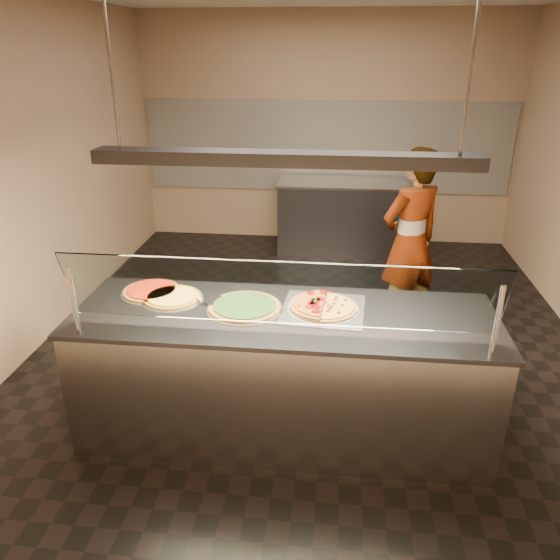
# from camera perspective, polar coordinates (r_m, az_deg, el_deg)

# --- Properties ---
(ground) EXTENTS (5.00, 6.00, 0.02)m
(ground) POSITION_cam_1_polar(r_m,az_deg,el_deg) (5.21, 3.30, -6.29)
(ground) COLOR black
(ground) RESTS_ON ground
(wall_back) EXTENTS (5.00, 0.02, 3.00)m
(wall_back) POSITION_cam_1_polar(r_m,az_deg,el_deg) (7.62, 4.89, 15.23)
(wall_back) COLOR tan
(wall_back) RESTS_ON ground
(wall_front) EXTENTS (5.00, 0.02, 3.00)m
(wall_front) POSITION_cam_1_polar(r_m,az_deg,el_deg) (1.86, -0.96, -11.45)
(wall_front) COLOR tan
(wall_front) RESTS_ON ground
(wall_left) EXTENTS (0.02, 6.00, 3.00)m
(wall_left) POSITION_cam_1_polar(r_m,az_deg,el_deg) (5.38, -24.48, 9.88)
(wall_left) COLOR tan
(wall_left) RESTS_ON ground
(tile_band) EXTENTS (4.90, 0.02, 1.20)m
(tile_band) POSITION_cam_1_polar(r_m,az_deg,el_deg) (7.62, 4.83, 13.71)
(tile_band) COLOR silver
(tile_band) RESTS_ON wall_back
(serving_counter) EXTENTS (2.81, 0.94, 0.93)m
(serving_counter) POSITION_cam_1_polar(r_m,az_deg,el_deg) (3.85, 0.40, -9.67)
(serving_counter) COLOR #B7B7BC
(serving_counter) RESTS_ON ground
(sneeze_guard) EXTENTS (2.57, 0.18, 0.54)m
(sneeze_guard) POSITION_cam_1_polar(r_m,az_deg,el_deg) (3.18, -0.19, -1.51)
(sneeze_guard) COLOR #B7B7BC
(sneeze_guard) RESTS_ON serving_counter
(perforated_tray) EXTENTS (0.58, 0.58, 0.01)m
(perforated_tray) POSITION_cam_1_polar(r_m,az_deg,el_deg) (3.68, 4.52, -2.99)
(perforated_tray) COLOR silver
(perforated_tray) RESTS_ON serving_counter
(half_pizza_pepperoni) EXTENTS (0.26, 0.46, 0.05)m
(half_pizza_pepperoni) POSITION_cam_1_polar(r_m,az_deg,el_deg) (3.67, 2.86, -2.52)
(half_pizza_pepperoni) COLOR brown
(half_pizza_pepperoni) RESTS_ON perforated_tray
(half_pizza_sausage) EXTENTS (0.26, 0.46, 0.04)m
(half_pizza_sausage) POSITION_cam_1_polar(r_m,az_deg,el_deg) (3.67, 6.23, -2.78)
(half_pizza_sausage) COLOR brown
(half_pizza_sausage) RESTS_ON perforated_tray
(pizza_spinach) EXTENTS (0.51, 0.51, 0.03)m
(pizza_spinach) POSITION_cam_1_polar(r_m,az_deg,el_deg) (3.68, -3.71, -2.77)
(pizza_spinach) COLOR silver
(pizza_spinach) RESTS_ON serving_counter
(pizza_cheese) EXTENTS (0.43, 0.43, 0.03)m
(pizza_cheese) POSITION_cam_1_polar(r_m,az_deg,el_deg) (3.89, -11.16, -1.74)
(pizza_cheese) COLOR silver
(pizza_cheese) RESTS_ON serving_counter
(pizza_tomato) EXTENTS (0.43, 0.43, 0.03)m
(pizza_tomato) POSITION_cam_1_polar(r_m,az_deg,el_deg) (4.02, -13.27, -1.06)
(pizza_tomato) COLOR silver
(pizza_tomato) RESTS_ON serving_counter
(pizza_spatula) EXTENTS (0.27, 0.18, 0.02)m
(pizza_spatula) POSITION_cam_1_polar(r_m,az_deg,el_deg) (3.80, -7.80, -1.88)
(pizza_spatula) COLOR #B7B7BC
(pizza_spatula) RESTS_ON pizza_spinach
(prep_table) EXTENTS (1.68, 0.74, 0.93)m
(prep_table) POSITION_cam_1_polar(r_m,az_deg,el_deg) (7.38, 6.43, 6.68)
(prep_table) COLOR #3B3B41
(prep_table) RESTS_ON ground
(worker) EXTENTS (0.77, 0.71, 1.76)m
(worker) POSITION_cam_1_polar(r_m,az_deg,el_deg) (5.23, 13.42, 3.87)
(worker) COLOR #343339
(worker) RESTS_ON ground
(heat_lamp_housing) EXTENTS (2.30, 0.18, 0.08)m
(heat_lamp_housing) POSITION_cam_1_polar(r_m,az_deg,el_deg) (3.29, 0.48, 12.57)
(heat_lamp_housing) COLOR #3B3B41
(heat_lamp_housing) RESTS_ON ceiling
(lamp_rod_left) EXTENTS (0.02, 0.02, 1.01)m
(lamp_rod_left) POSITION_cam_1_polar(r_m,az_deg,el_deg) (3.48, -17.37, 21.24)
(lamp_rod_left) COLOR #B7B7BC
(lamp_rod_left) RESTS_ON ceiling
(lamp_rod_right) EXTENTS (0.02, 0.02, 1.01)m
(lamp_rod_right) POSITION_cam_1_polar(r_m,az_deg,el_deg) (3.28, 19.44, 20.93)
(lamp_rod_right) COLOR #B7B7BC
(lamp_rod_right) RESTS_ON ceiling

